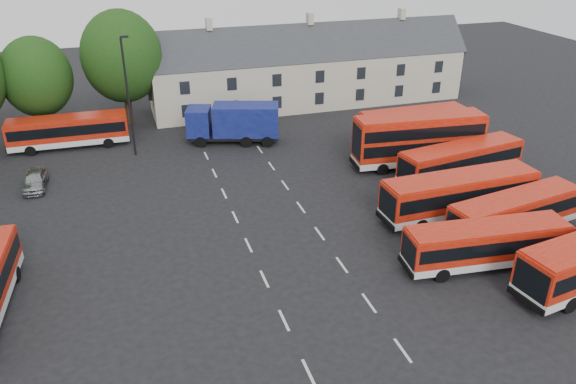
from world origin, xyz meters
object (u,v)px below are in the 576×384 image
(silver_car, at_px, (35,180))
(box_truck, at_px, (234,122))
(lamppost, at_px, (128,94))
(bus_dd_south, at_px, (419,138))

(silver_car, bearing_deg, box_truck, 17.94)
(lamppost, bearing_deg, silver_car, -149.64)
(bus_dd_south, relative_size, lamppost, 1.06)
(bus_dd_south, height_order, box_truck, bus_dd_south)
(bus_dd_south, xyz_separation_m, silver_car, (-31.07, 5.07, -1.89))
(silver_car, relative_size, lamppost, 0.39)
(bus_dd_south, relative_size, silver_car, 2.75)
(lamppost, bearing_deg, box_truck, 1.76)
(box_truck, relative_size, lamppost, 0.84)
(lamppost, bearing_deg, bus_dd_south, -23.00)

